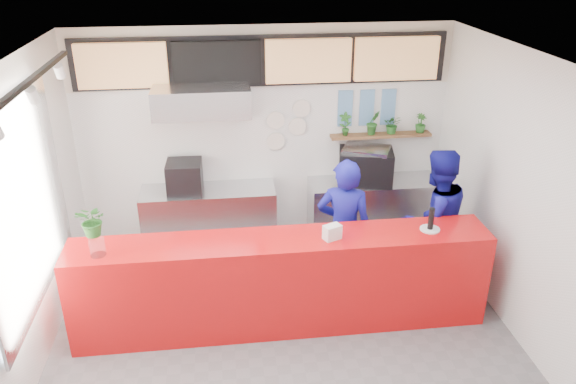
% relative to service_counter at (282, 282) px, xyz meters
% --- Properties ---
extents(floor, '(5.00, 5.00, 0.00)m').
position_rel_service_counter_xyz_m(floor, '(0.00, -0.40, -0.55)').
color(floor, slate).
rests_on(floor, ground).
extents(ceiling, '(5.00, 5.00, 0.00)m').
position_rel_service_counter_xyz_m(ceiling, '(0.00, -0.40, 2.45)').
color(ceiling, silver).
extents(wall_back, '(5.00, 0.00, 5.00)m').
position_rel_service_counter_xyz_m(wall_back, '(0.00, 2.10, 0.95)').
color(wall_back, white).
rests_on(wall_back, ground).
extents(wall_left, '(0.00, 5.00, 5.00)m').
position_rel_service_counter_xyz_m(wall_left, '(-2.50, -0.40, 0.95)').
color(wall_left, white).
rests_on(wall_left, ground).
extents(wall_right, '(0.00, 5.00, 5.00)m').
position_rel_service_counter_xyz_m(wall_right, '(2.50, -0.40, 0.95)').
color(wall_right, white).
rests_on(wall_right, ground).
extents(service_counter, '(4.50, 0.60, 1.10)m').
position_rel_service_counter_xyz_m(service_counter, '(0.00, 0.00, 0.00)').
color(service_counter, red).
rests_on(service_counter, ground).
extents(cream_band, '(5.00, 0.02, 0.80)m').
position_rel_service_counter_xyz_m(cream_band, '(0.00, 2.09, 2.05)').
color(cream_band, beige).
rests_on(cream_band, wall_back).
extents(prep_bench, '(1.80, 0.60, 0.90)m').
position_rel_service_counter_xyz_m(prep_bench, '(-0.80, 1.80, -0.10)').
color(prep_bench, '#B2B5BA').
rests_on(prep_bench, ground).
extents(panini_oven, '(0.47, 0.47, 0.41)m').
position_rel_service_counter_xyz_m(panini_oven, '(-1.09, 1.80, 0.55)').
color(panini_oven, black).
rests_on(panini_oven, prep_bench).
extents(extraction_hood, '(1.20, 0.70, 0.35)m').
position_rel_service_counter_xyz_m(extraction_hood, '(-0.80, 1.75, 1.60)').
color(extraction_hood, '#B2B5BA').
rests_on(extraction_hood, ceiling).
extents(hood_lip, '(1.20, 0.69, 0.31)m').
position_rel_service_counter_xyz_m(hood_lip, '(-0.80, 1.75, 1.40)').
color(hood_lip, '#B2B5BA').
rests_on(hood_lip, ceiling).
extents(right_bench, '(1.80, 0.60, 0.90)m').
position_rel_service_counter_xyz_m(right_bench, '(1.50, 1.80, -0.10)').
color(right_bench, '#B2B5BA').
rests_on(right_bench, ground).
extents(espresso_machine, '(0.81, 0.65, 0.46)m').
position_rel_service_counter_xyz_m(espresso_machine, '(1.36, 1.80, 0.58)').
color(espresso_machine, black).
rests_on(espresso_machine, right_bench).
extents(espresso_tray, '(0.73, 0.63, 0.06)m').
position_rel_service_counter_xyz_m(espresso_tray, '(1.36, 1.80, 0.83)').
color(espresso_tray, '#A8A9AF').
rests_on(espresso_tray, espresso_machine).
extents(herb_shelf, '(1.40, 0.18, 0.04)m').
position_rel_service_counter_xyz_m(herb_shelf, '(1.60, 2.00, 0.95)').
color(herb_shelf, brown).
rests_on(herb_shelf, wall_back).
extents(menu_board_far_left, '(1.10, 0.10, 0.55)m').
position_rel_service_counter_xyz_m(menu_board_far_left, '(-1.75, 1.98, 2.00)').
color(menu_board_far_left, tan).
rests_on(menu_board_far_left, wall_back).
extents(menu_board_mid_left, '(1.10, 0.10, 0.55)m').
position_rel_service_counter_xyz_m(menu_board_mid_left, '(-0.59, 1.98, 2.00)').
color(menu_board_mid_left, black).
rests_on(menu_board_mid_left, wall_back).
extents(menu_board_mid_right, '(1.10, 0.10, 0.55)m').
position_rel_service_counter_xyz_m(menu_board_mid_right, '(0.57, 1.98, 2.00)').
color(menu_board_mid_right, tan).
rests_on(menu_board_mid_right, wall_back).
extents(menu_board_far_right, '(1.10, 0.10, 0.55)m').
position_rel_service_counter_xyz_m(menu_board_far_right, '(1.73, 1.98, 2.00)').
color(menu_board_far_right, tan).
rests_on(menu_board_far_right, wall_back).
extents(soffit, '(4.80, 0.04, 0.65)m').
position_rel_service_counter_xyz_m(soffit, '(0.00, 2.06, 2.00)').
color(soffit, black).
rests_on(soffit, wall_back).
extents(window_pane, '(0.04, 2.20, 1.90)m').
position_rel_service_counter_xyz_m(window_pane, '(-2.47, -0.10, 1.15)').
color(window_pane, silver).
rests_on(window_pane, wall_left).
extents(window_frame, '(0.03, 2.30, 2.00)m').
position_rel_service_counter_xyz_m(window_frame, '(-2.45, -0.10, 1.15)').
color(window_frame, '#B2B5BA').
rests_on(window_frame, wall_left).
extents(track_rail, '(0.05, 2.40, 0.04)m').
position_rel_service_counter_xyz_m(track_rail, '(-2.10, -0.40, 2.39)').
color(track_rail, black).
rests_on(track_rail, ceiling).
extents(dec_plate_a, '(0.24, 0.03, 0.24)m').
position_rel_service_counter_xyz_m(dec_plate_a, '(0.15, 2.07, 1.20)').
color(dec_plate_a, silver).
rests_on(dec_plate_a, wall_back).
extents(dec_plate_b, '(0.24, 0.03, 0.24)m').
position_rel_service_counter_xyz_m(dec_plate_b, '(0.45, 2.07, 1.10)').
color(dec_plate_b, silver).
rests_on(dec_plate_b, wall_back).
extents(dec_plate_c, '(0.24, 0.03, 0.24)m').
position_rel_service_counter_xyz_m(dec_plate_c, '(0.15, 2.07, 0.90)').
color(dec_plate_c, silver).
rests_on(dec_plate_c, wall_back).
extents(dec_plate_d, '(0.24, 0.03, 0.24)m').
position_rel_service_counter_xyz_m(dec_plate_d, '(0.50, 2.07, 1.35)').
color(dec_plate_d, silver).
rests_on(dec_plate_d, wall_back).
extents(photo_frame_a, '(0.20, 0.02, 0.25)m').
position_rel_service_counter_xyz_m(photo_frame_a, '(1.10, 2.08, 1.45)').
color(photo_frame_a, '#598CBF').
rests_on(photo_frame_a, wall_back).
extents(photo_frame_b, '(0.20, 0.02, 0.25)m').
position_rel_service_counter_xyz_m(photo_frame_b, '(1.40, 2.08, 1.45)').
color(photo_frame_b, '#598CBF').
rests_on(photo_frame_b, wall_back).
extents(photo_frame_c, '(0.20, 0.02, 0.25)m').
position_rel_service_counter_xyz_m(photo_frame_c, '(1.70, 2.08, 1.45)').
color(photo_frame_c, '#598CBF').
rests_on(photo_frame_c, wall_back).
extents(photo_frame_d, '(0.20, 0.02, 0.25)m').
position_rel_service_counter_xyz_m(photo_frame_d, '(1.10, 2.08, 1.20)').
color(photo_frame_d, '#598CBF').
rests_on(photo_frame_d, wall_back).
extents(photo_frame_e, '(0.20, 0.02, 0.25)m').
position_rel_service_counter_xyz_m(photo_frame_e, '(1.40, 2.08, 1.20)').
color(photo_frame_e, '#598CBF').
rests_on(photo_frame_e, wall_back).
extents(photo_frame_f, '(0.20, 0.02, 0.25)m').
position_rel_service_counter_xyz_m(photo_frame_f, '(1.70, 2.08, 1.20)').
color(photo_frame_f, '#598CBF').
rests_on(photo_frame_f, wall_back).
extents(staff_center, '(0.75, 0.61, 1.76)m').
position_rel_service_counter_xyz_m(staff_center, '(0.78, 0.51, 0.33)').
color(staff_center, navy).
rests_on(staff_center, ground).
extents(staff_right, '(1.02, 0.88, 1.80)m').
position_rel_service_counter_xyz_m(staff_right, '(1.89, 0.56, 0.35)').
color(staff_right, navy).
rests_on(staff_right, ground).
extents(herb_a, '(0.19, 0.14, 0.32)m').
position_rel_service_counter_xyz_m(herb_a, '(1.09, 2.00, 1.13)').
color(herb_a, '#256021').
rests_on(herb_a, herb_shelf).
extents(herb_b, '(0.22, 0.20, 0.34)m').
position_rel_service_counter_xyz_m(herb_b, '(1.48, 2.00, 1.14)').
color(herb_b, '#256021').
rests_on(herb_b, herb_shelf).
extents(herb_c, '(0.29, 0.27, 0.26)m').
position_rel_service_counter_xyz_m(herb_c, '(1.76, 2.00, 1.10)').
color(herb_c, '#256021').
rests_on(herb_c, herb_shelf).
extents(herb_d, '(0.18, 0.17, 0.26)m').
position_rel_service_counter_xyz_m(herb_d, '(2.16, 2.00, 1.10)').
color(herb_d, '#256021').
rests_on(herb_d, herb_shelf).
extents(glass_vase, '(0.18, 0.18, 0.19)m').
position_rel_service_counter_xyz_m(glass_vase, '(-1.86, -0.10, 0.65)').
color(glass_vase, silver).
rests_on(glass_vase, service_counter).
extents(basil_vase, '(0.38, 0.36, 0.33)m').
position_rel_service_counter_xyz_m(basil_vase, '(-1.86, -0.10, 0.94)').
color(basil_vase, '#256021').
rests_on(basil_vase, glass_vase).
extents(napkin_holder, '(0.21, 0.18, 0.16)m').
position_rel_service_counter_xyz_m(napkin_holder, '(0.52, -0.07, 0.63)').
color(napkin_holder, silver).
rests_on(napkin_holder, service_counter).
extents(white_plate, '(0.27, 0.27, 0.02)m').
position_rel_service_counter_xyz_m(white_plate, '(1.62, -0.00, 0.56)').
color(white_plate, silver).
rests_on(white_plate, service_counter).
extents(pepper_mill, '(0.08, 0.08, 0.25)m').
position_rel_service_counter_xyz_m(pepper_mill, '(1.62, -0.00, 0.69)').
color(pepper_mill, black).
rests_on(pepper_mill, white_plate).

